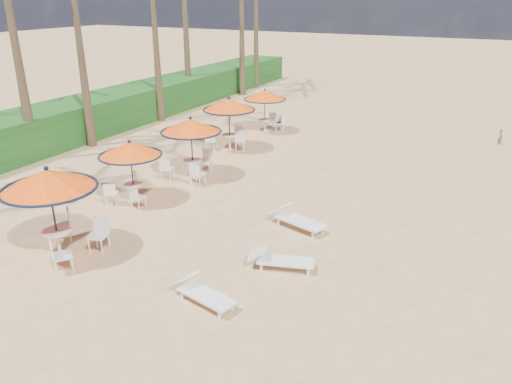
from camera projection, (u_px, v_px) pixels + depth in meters
ground at (203, 293)px, 12.29m from camera, size 160.00×160.00×0.00m
scrub_hedge at (102, 112)px, 26.77m from camera, size 3.00×40.00×1.80m
station_0 at (53, 191)px, 13.35m from camera, size 2.55×2.55×2.66m
station_1 at (129, 157)px, 17.04m from camera, size 2.17×2.17×2.27m
station_2 at (191, 133)px, 19.27m from camera, size 2.38×2.38×2.49m
station_3 at (229, 111)px, 22.82m from camera, size 2.41×2.41×2.51m
station_4 at (267, 100)px, 25.92m from camera, size 2.20×2.20×2.29m
lounger_near at (201, 291)px, 11.83m from camera, size 1.82×0.91×0.63m
lounger_mid at (279, 259)px, 13.27m from camera, size 1.84×1.04×0.63m
lounger_far at (295, 218)px, 15.60m from camera, size 2.02×1.11×0.69m
person at (501, 136)px, 24.06m from camera, size 0.29×0.35×0.84m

